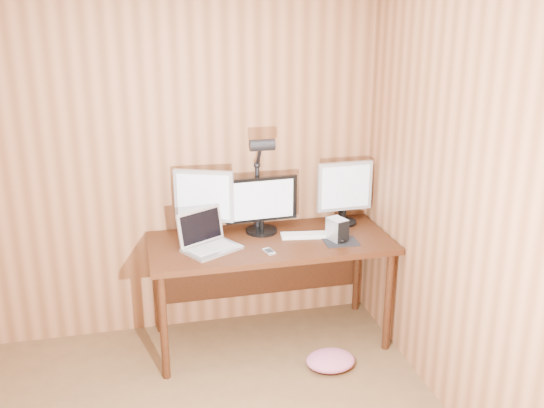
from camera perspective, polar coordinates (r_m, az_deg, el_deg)
name	(u,v)px	position (r m, az deg, el deg)	size (l,w,h in m)	color
room_shell	(119,299)	(2.24, -14.16, -8.66)	(4.00, 4.00, 4.00)	brown
desk	(268,253)	(4.13, -0.39, -4.63)	(1.60, 0.70, 0.75)	#38190B
monitor_center	(261,204)	(4.10, -1.00, -0.03)	(0.50, 0.22, 0.39)	black
monitor_left	(204,201)	(4.05, -6.41, 0.31)	(0.39, 0.19, 0.45)	black
monitor_right	(345,191)	(4.28, 6.84, 1.23)	(0.40, 0.19, 0.45)	black
laptop	(207,239)	(3.90, -6.13, -3.33)	(0.42, 0.40, 0.24)	silver
keyboard	(309,235)	(4.09, 3.52, -2.92)	(0.39, 0.17, 0.02)	white
mousepad	(341,242)	(4.02, 6.49, -3.55)	(0.22, 0.18, 0.00)	black
mouse	(341,239)	(4.01, 6.50, -3.28)	(0.07, 0.11, 0.04)	black
hard_drive	(337,230)	(4.02, 6.17, -2.41)	(0.13, 0.16, 0.15)	silver
phone	(269,251)	(3.83, -0.29, -4.48)	(0.07, 0.11, 0.01)	silver
speaker	(342,215)	(4.35, 6.58, -1.04)	(0.05, 0.05, 0.11)	black
desk_lamp	(260,171)	(4.02, -1.15, 3.17)	(0.16, 0.23, 0.71)	black
fabric_pile	(330,361)	(4.06, 5.52, -14.46)	(0.32, 0.26, 0.10)	#B95A7A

